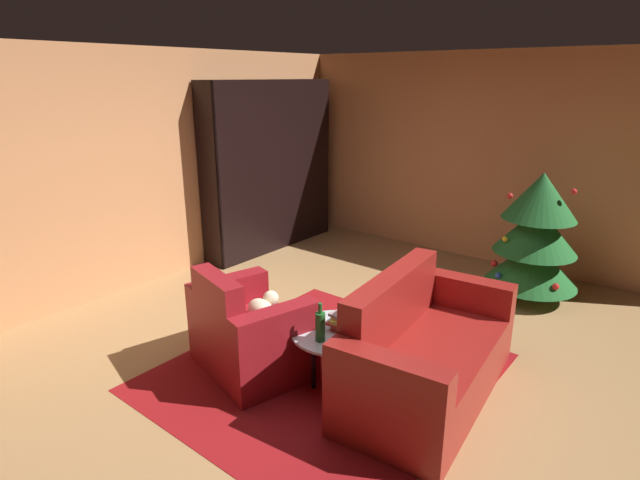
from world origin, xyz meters
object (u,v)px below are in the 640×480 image
bookshelf_unit (277,167)px  bottle_on_table (320,326)px  book_stack_on_table (343,323)px  armchair_red (249,334)px  coffee_table (338,336)px  decorated_tree (536,235)px  couch_red (423,355)px

bookshelf_unit → bottle_on_table: (2.71, -2.44, -0.54)m
book_stack_on_table → bottle_on_table: (-0.05, -0.22, 0.05)m
armchair_red → bottle_on_table: bearing=7.6°
coffee_table → decorated_tree: size_ratio=0.53×
couch_red → bottle_on_table: (-0.59, -0.49, 0.25)m
armchair_red → bottle_on_table: size_ratio=3.69×
couch_red → bottle_on_table: couch_red is taller
coffee_table → book_stack_on_table: bearing=27.3°
bookshelf_unit → book_stack_on_table: bookshelf_unit is taller
armchair_red → book_stack_on_table: armchair_red is taller
bookshelf_unit → coffee_table: bearing=-39.5°
book_stack_on_table → decorated_tree: decorated_tree is taller
armchair_red → decorated_tree: decorated_tree is taller
book_stack_on_table → bottle_on_table: size_ratio=0.74×
coffee_table → bottle_on_table: 0.25m
bookshelf_unit → armchair_red: size_ratio=2.06×
book_stack_on_table → armchair_red: bearing=-156.8°
bottle_on_table → couch_red: bearing=39.9°
coffee_table → armchair_red: bearing=-157.1°
couch_red → book_stack_on_table: 0.64m
couch_red → coffee_table: couch_red is taller
coffee_table → book_stack_on_table: size_ratio=3.29×
book_stack_on_table → bottle_on_table: bottle_on_table is taller
bookshelf_unit → bottle_on_table: bookshelf_unit is taller
armchair_red → bottle_on_table: armchair_red is taller
coffee_table → bottle_on_table: bottle_on_table is taller
armchair_red → book_stack_on_table: bearing=23.2°
couch_red → book_stack_on_table: size_ratio=7.96×
armchair_red → couch_red: bearing=24.8°
bookshelf_unit → armchair_red: (2.04, -2.53, -0.79)m
armchair_red → coffee_table: 0.75m
book_stack_on_table → decorated_tree: (0.61, 2.57, 0.19)m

